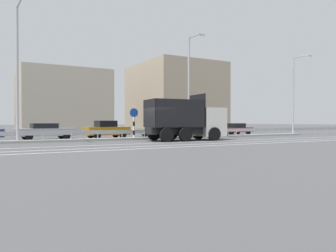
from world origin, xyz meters
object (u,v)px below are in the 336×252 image
at_px(street_lamp_2, 190,82).
at_px(parked_car_4, 46,131).
at_px(street_lamp_1, 18,66).
at_px(parked_car_6, 161,129).
at_px(parked_car_7, 202,130).
at_px(parked_car_8, 235,129).
at_px(street_lamp_3, 294,91).
at_px(parked_car_5, 107,130).
at_px(median_road_sign, 134,123).
at_px(church_tower, 32,100).
at_px(dump_truck, 194,124).

xyz_separation_m(street_lamp_2, parked_car_4, (-11.45, 4.26, -4.28)).
height_order(street_lamp_1, parked_car_6, street_lamp_1).
relative_size(parked_car_7, parked_car_8, 0.93).
bearing_deg(street_lamp_3, parked_car_8, 139.95).
bearing_deg(parked_car_5, parked_car_4, -99.57).
distance_m(median_road_sign, parked_car_8, 14.78).
distance_m(street_lamp_2, parked_car_8, 10.86).
distance_m(street_lamp_1, parked_car_5, 9.42).
bearing_deg(parked_car_8, street_lamp_3, -132.86).
height_order(parked_car_5, parked_car_8, parked_car_5).
bearing_deg(street_lamp_2, church_tower, 106.94).
xyz_separation_m(median_road_sign, street_lamp_1, (-8.65, -0.15, 3.88)).
distance_m(street_lamp_1, church_tower, 30.87).
bearing_deg(street_lamp_1, parked_car_4, 59.29).
bearing_deg(parked_car_8, parked_car_4, 87.38).
bearing_deg(parked_car_5, dump_truck, 34.70).
height_order(parked_car_4, parked_car_8, parked_car_4).
xyz_separation_m(median_road_sign, parked_car_8, (14.20, 4.01, -0.71)).
bearing_deg(parked_car_5, parked_car_8, 88.85).
bearing_deg(median_road_sign, parked_car_4, 147.67).
bearing_deg(parked_car_4, street_lamp_1, -34.97).
height_order(median_road_sign, parked_car_8, median_road_sign).
bearing_deg(street_lamp_1, parked_car_8, 10.30).
bearing_deg(church_tower, parked_car_8, -55.21).
bearing_deg(street_lamp_1, dump_truck, -12.98).
relative_size(street_lamp_1, parked_car_4, 1.94).
distance_m(street_lamp_1, street_lamp_2, 13.88).
distance_m(street_lamp_2, parked_car_5, 8.51).
bearing_deg(parked_car_8, parked_car_6, 87.96).
bearing_deg(church_tower, street_lamp_3, -52.71).
height_order(street_lamp_2, parked_car_6, street_lamp_2).
xyz_separation_m(street_lamp_2, parked_car_8, (8.97, 4.33, -4.31)).
bearing_deg(parked_car_7, church_tower, 23.25).
bearing_deg(church_tower, parked_car_4, -94.54).
bearing_deg(parked_car_5, parked_car_6, 91.34).
height_order(street_lamp_1, parked_car_7, street_lamp_1).
height_order(median_road_sign, parked_car_6, median_road_sign).
xyz_separation_m(street_lamp_3, parked_car_5, (-20.27, 3.51, -4.04)).
xyz_separation_m(median_road_sign, street_lamp_2, (5.23, -0.32, 3.60)).
xyz_separation_m(parked_car_4, church_tower, (2.10, 26.45, 4.20)).
height_order(street_lamp_1, street_lamp_2, street_lamp_1).
bearing_deg(parked_car_7, parked_car_6, 85.19).
xyz_separation_m(street_lamp_3, parked_car_6, (-14.47, 4.00, -4.09)).
distance_m(street_lamp_3, parked_car_6, 15.56).
relative_size(street_lamp_2, parked_car_4, 1.87).
height_order(street_lamp_1, parked_car_5, street_lamp_1).
relative_size(parked_car_5, parked_car_7, 1.00).
height_order(parked_car_8, church_tower, church_tower).
distance_m(dump_truck, street_lamp_3, 15.89).
distance_m(parked_car_8, church_tower, 32.40).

